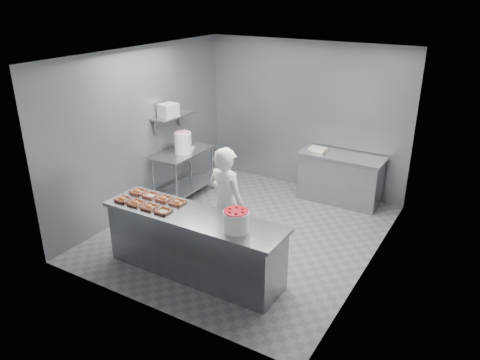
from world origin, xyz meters
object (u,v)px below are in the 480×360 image
Objects in this scene: back_counter at (340,178)px; appliance at (168,110)px; tray_0 at (123,199)px; tray_1 at (136,203)px; tray_2 at (149,207)px; strawberry_tub at (236,220)px; service_counter at (195,244)px; tray_5 at (151,195)px; worker at (226,204)px; tray_4 at (138,192)px; tray_6 at (164,199)px; tray_3 at (163,211)px; prep_table at (184,167)px; tray_7 at (177,202)px; glaze_bucket at (183,142)px.

back_counter is 3.31m from appliance.
tray_0 is (-2.00, -3.40, 0.47)m from back_counter.
tray_1 is at bearing 0.00° from tray_0.
tray_0 is 0.48m from tray_2.
appliance is at bearing 143.25° from strawberry_tub.
service_counter is at bearing 10.06° from tray_1.
appliance reaches higher than tray_0.
strawberry_tub is (1.57, -0.23, 0.13)m from tray_5.
worker is at bearing -106.10° from back_counter.
tray_4 is 1.00× the size of tray_6.
strawberry_tub is at bearing 3.96° from tray_3.
prep_table is 2.36m from tray_2.
prep_table is at bearing 110.57° from tray_1.
service_counter is 13.88× the size of tray_7.
worker is 0.91m from strawberry_tub.
tray_2 is at bearing 0.00° from tray_1.
tray_2 is at bearing -63.92° from prep_table.
tray_1 is 2.31m from appliance.
tray_2 reaches higher than back_counter.
tray_2 is 1.00× the size of tray_5.
glaze_bucket reaches higher than back_counter.
tray_4 is at bearing 180.00° from tray_6.
strawberry_tub is (2.36, -2.03, 0.45)m from prep_table.
tray_2 reaches higher than tray_5.
prep_table is 3.67× the size of strawberry_tub.
tray_7 reaches higher than service_counter.
tray_7 is at bearing 90.57° from tray_3.
service_counter is 0.93m from strawberry_tub.
strawberry_tub reaches higher than tray_2.
prep_table is 6.40× the size of tray_1.
tray_4 is at bearing 157.09° from tray_3.
tray_6 reaches higher than tray_5.
back_counter is at bearing 65.92° from tray_2.
prep_table is (-1.65, 1.95, 0.14)m from service_counter.
tray_3 is 0.91m from worker.
tray_3 is 1.00× the size of tray_7.
service_counter is 13.88× the size of tray_4.
tray_3 is 0.31m from tray_7.
tray_2 is 0.39m from tray_7.
tray_1 is (0.24, 0.00, 0.00)m from tray_0.
strawberry_tub is at bearing 140.70° from worker.
tray_4 is (-1.10, 0.15, 0.47)m from service_counter.
tray_1 is at bearing -51.86° from tray_4.
glaze_bucket reaches higher than tray_7.
back_counter is (0.90, 3.25, -0.00)m from service_counter.
appliance is (-0.72, 1.66, 0.75)m from tray_4.
strawberry_tub reaches higher than back_counter.
tray_1 is at bearing -128.14° from tray_6.
appliance is (-1.44, 1.97, 0.76)m from tray_3.
tray_4 reaches higher than back_counter.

